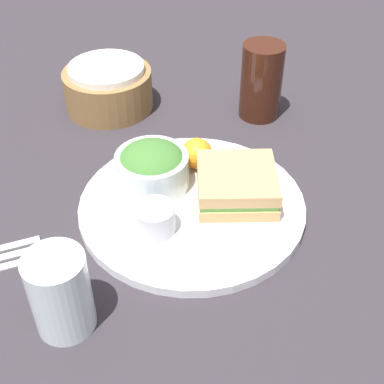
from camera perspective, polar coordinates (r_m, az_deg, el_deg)
ground_plane at (r=0.80m, az=0.00°, el=-1.88°), size 4.00×4.00×0.00m
plate at (r=0.80m, az=0.00°, el=-1.49°), size 0.34×0.34×0.01m
sandwich at (r=0.79m, az=4.79°, el=0.80°), size 0.13×0.13×0.05m
salad_bowl at (r=0.80m, az=-4.30°, el=2.69°), size 0.11×0.11×0.07m
dressing_cup at (r=0.74m, az=-3.97°, el=-2.86°), size 0.06×0.06×0.04m
orange_wedge at (r=0.85m, az=0.52°, el=4.14°), size 0.05×0.05×0.05m
drink_glass at (r=0.99m, az=7.41°, el=11.65°), size 0.08×0.08×0.14m
bread_basket at (r=1.03m, az=-8.93°, el=10.96°), size 0.16×0.16×0.09m
water_glass at (r=0.64m, az=-13.87°, el=-10.42°), size 0.07×0.07×0.11m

